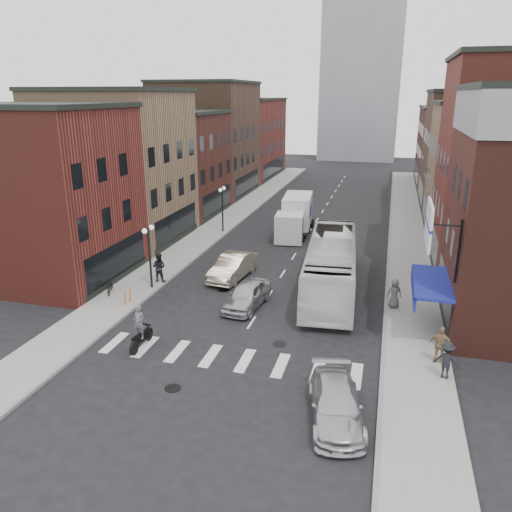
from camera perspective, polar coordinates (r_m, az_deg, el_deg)
The scene contains 31 objects.
ground at distance 26.43m, azimuth -1.10°, elevation -8.51°, with size 160.00×160.00×0.00m, color black.
sidewalk_left at distance 48.63m, azimuth -3.51°, elevation 4.03°, with size 3.00×74.00×0.15m, color gray.
sidewalk_right at distance 46.24m, azimuth 16.92°, elevation 2.53°, with size 3.00×74.00×0.15m, color gray.
curb_left at distance 48.20m, azimuth -1.81°, elevation 3.83°, with size 0.20×74.00×0.16m, color gray.
curb_right at distance 46.23m, azimuth 15.06°, elevation 2.59°, with size 0.20×74.00×0.16m, color gray.
crosswalk_stripes at distance 23.90m, azimuth -3.14°, elevation -11.60°, with size 12.00×2.20×0.01m, color silver.
bldg_left_near at distance 35.30m, azimuth -23.18°, elevation 6.54°, with size 10.30×9.20×11.30m.
bldg_left_mid_a at distance 42.97m, azimuth -15.51°, elevation 9.82°, with size 10.30×10.20×12.30m.
bldg_left_mid_b at distance 51.89m, azimuth -9.83°, elevation 10.39°, with size 10.30×10.20×10.30m.
bldg_left_far_a at distance 61.84m, azimuth -5.57°, elevation 13.15°, with size 10.30×12.20×13.30m.
bldg_left_far_b at distance 75.14m, azimuth -1.72°, elevation 13.31°, with size 10.30×16.20×11.30m.
bldg_right_mid_b at distance 47.83m, azimuth 25.35°, elevation 8.92°, with size 10.30×10.20×11.30m.
bldg_right_far_a at distance 58.57m, azimuth 23.70°, elevation 11.00°, with size 10.30×12.20×12.30m.
bldg_right_far_b at distance 72.48m, azimuth 22.12°, elevation 11.46°, with size 10.30×16.20×10.30m.
awning_blue at distance 26.91m, azimuth 19.04°, elevation -2.95°, with size 1.80×5.00×0.78m.
billboard_sign at distance 23.95m, azimuth 19.34°, elevation 3.30°, with size 1.52×3.00×3.70m.
distant_tower at distance 101.77m, azimuth 12.43°, elevation 25.09°, with size 14.00×14.00×50.00m, color #9399A0.
streetlamp_near at distance 31.45m, azimuth -12.12°, elevation 1.18°, with size 0.32×1.22×4.11m.
streetlamp_far at distance 43.96m, azimuth -3.87°, elevation 6.31°, with size 0.32×1.22×4.11m.
bike_rack at distance 30.09m, azimuth -14.48°, elevation -4.55°, with size 0.08×0.68×0.80m.
box_truck at distance 43.72m, azimuth 4.51°, elevation 4.52°, with size 2.81×7.81×3.32m.
motorcycle_rider at distance 24.94m, azimuth -13.12°, elevation -8.05°, with size 0.66×2.18×2.23m.
transit_bus at distance 31.17m, azimuth 8.57°, elevation -1.10°, with size 2.86×12.23×3.41m, color silver.
sedan_left_near at distance 28.91m, azimuth -1.06°, elevation -4.49°, with size 1.75×4.34×1.48m, color silver.
sedan_left_far at distance 33.39m, azimuth -2.69°, elevation -1.23°, with size 1.71×4.90×1.61m, color beige.
curb_car at distance 19.83m, azimuth 9.10°, elevation -16.36°, with size 1.90×4.68×1.36m, color #B7B8BC.
parked_bicycle at distance 31.94m, azimuth -16.33°, elevation -3.38°, with size 0.53×1.51×0.80m, color black.
ped_left_solo at distance 32.96m, azimuth -11.03°, elevation -1.27°, with size 0.93×0.54×1.91m, color black.
ped_right_a at distance 23.21m, azimuth 20.96°, elevation -11.05°, with size 1.09×0.54×1.68m, color black.
ped_right_b at distance 24.32m, azimuth 20.35°, elevation -9.49°, with size 1.04×0.52×1.77m, color #92724A.
ped_right_c at distance 29.53m, azimuth 15.54°, elevation -4.13°, with size 0.83×0.54×1.71m, color #54575B.
Camera 1 is at (6.65, -22.69, 11.80)m, focal length 35.00 mm.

